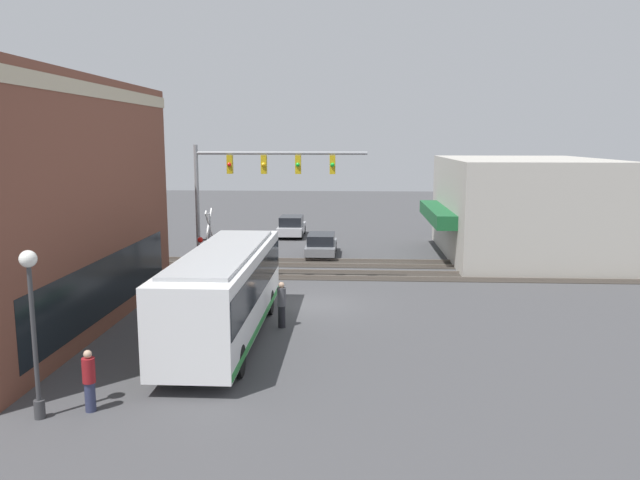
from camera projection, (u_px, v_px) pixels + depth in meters
name	position (u px, v px, depth m)	size (l,w,h in m)	color
ground_plane	(312.00, 305.00, 27.31)	(120.00, 120.00, 0.00)	#424244
shop_building	(521.00, 208.00, 38.15)	(13.08, 10.29, 6.01)	#B2ADA3
city_bus	(225.00, 290.00, 22.40)	(10.90, 2.59, 3.29)	white
traffic_signal_gantry	(252.00, 179.00, 30.35)	(0.42, 8.43, 6.90)	gray
crossing_signal	(210.00, 240.00, 30.44)	(1.41, 1.18, 3.81)	gray
streetlamp	(33.00, 319.00, 15.78)	(0.44, 0.44, 4.45)	#38383A
rail_track_near	(319.00, 275.00, 33.22)	(2.60, 60.00, 0.15)	#332D28
rail_track_far	(322.00, 263.00, 36.37)	(2.60, 60.00, 0.15)	#332D28
parked_car_grey	(321.00, 245.00, 38.75)	(4.46, 1.82, 1.37)	slate
parked_car_silver	(292.00, 227.00, 46.23)	(4.23, 1.82, 1.54)	#B7B7BC
pedestrian_near_bus	(282.00, 304.00, 23.87)	(0.34, 0.34, 1.79)	black
pedestrian_by_lamp	(89.00, 380.00, 16.49)	(0.34, 0.34, 1.70)	#2D3351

